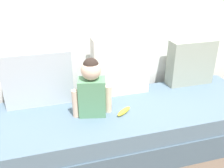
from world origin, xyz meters
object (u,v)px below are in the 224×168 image
at_px(throw_pillow_left, 38,78).
at_px(throw_pillow_center, 121,66).
at_px(couch, 130,127).
at_px(toddler, 92,88).
at_px(banana, 124,111).
at_px(throw_pillow_right, 191,62).

xyz_separation_m(throw_pillow_left, throw_pillow_center, (0.75, 0.00, 0.03)).
bearing_deg(throw_pillow_center, couch, -90.00).
distance_m(couch, toddler, 0.56).
height_order(couch, toddler, toddler).
relative_size(couch, throw_pillow_center, 4.36).
distance_m(couch, banana, 0.25).
relative_size(throw_pillow_left, throw_pillow_center, 1.05).
relative_size(couch, banana, 14.15).
height_order(throw_pillow_right, toddler, toddler).
height_order(couch, banana, banana).
height_order(couch, throw_pillow_center, throw_pillow_center).
bearing_deg(banana, couch, 39.89).
relative_size(toddler, banana, 2.90).
distance_m(throw_pillow_left, toddler, 0.51).
bearing_deg(throw_pillow_right, throw_pillow_center, 180.00).
distance_m(throw_pillow_left, throw_pillow_center, 0.75).
bearing_deg(throw_pillow_right, banana, -155.67).
distance_m(throw_pillow_left, throw_pillow_right, 1.49).
bearing_deg(toddler, throw_pillow_left, 142.71).
relative_size(throw_pillow_center, toddler, 1.12).
distance_m(throw_pillow_center, banana, 0.46).
relative_size(throw_pillow_left, banana, 3.39).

